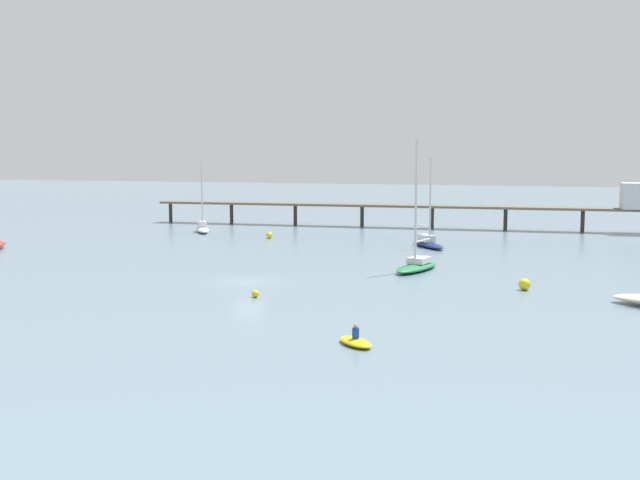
# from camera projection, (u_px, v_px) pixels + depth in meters

# --- Properties ---
(ground_plane) EXTENTS (400.00, 400.00, 0.00)m
(ground_plane) POSITION_uv_depth(u_px,v_px,m) (247.00, 282.00, 58.35)
(ground_plane) COLOR slate
(pier) EXTENTS (68.42, 8.74, 6.26)m
(pier) POSITION_uv_depth(u_px,v_px,m) (500.00, 202.00, 98.83)
(pier) COLOR brown
(pier) RESTS_ON ground_plane
(sailboat_green) EXTENTS (3.34, 7.19, 10.90)m
(sailboat_green) POSITION_uv_depth(u_px,v_px,m) (417.00, 263.00, 64.08)
(sailboat_green) COLOR #287F4C
(sailboat_green) RESTS_ON ground_plane
(sailboat_navy) EXTENTS (5.38, 6.91, 9.30)m
(sailboat_navy) POSITION_uv_depth(u_px,v_px,m) (428.00, 241.00, 80.56)
(sailboat_navy) COLOR navy
(sailboat_navy) RESTS_ON ground_plane
(sailboat_white) EXTENTS (4.64, 5.95, 8.93)m
(sailboat_white) POSITION_uv_depth(u_px,v_px,m) (202.00, 227.00, 96.24)
(sailboat_white) COLOR white
(sailboat_white) RESTS_ON ground_plane
(dinghy_yellow) EXTENTS (2.65, 2.59, 1.14)m
(dinghy_yellow) POSITION_uv_depth(u_px,v_px,m) (356.00, 341.00, 38.74)
(dinghy_yellow) COLOR yellow
(dinghy_yellow) RESTS_ON ground_plane
(mooring_buoy_mid) EXTENTS (0.52, 0.52, 0.52)m
(mooring_buoy_mid) POSITION_uv_depth(u_px,v_px,m) (255.00, 294.00, 51.89)
(mooring_buoy_mid) COLOR yellow
(mooring_buoy_mid) RESTS_ON ground_plane
(mooring_buoy_near) EXTENTS (0.76, 0.76, 0.76)m
(mooring_buoy_near) POSITION_uv_depth(u_px,v_px,m) (269.00, 235.00, 89.07)
(mooring_buoy_near) COLOR yellow
(mooring_buoy_near) RESTS_ON ground_plane
(mooring_buoy_far) EXTENTS (0.86, 0.86, 0.86)m
(mooring_buoy_far) POSITION_uv_depth(u_px,v_px,m) (525.00, 284.00, 54.68)
(mooring_buoy_far) COLOR yellow
(mooring_buoy_far) RESTS_ON ground_plane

